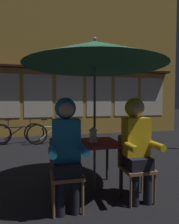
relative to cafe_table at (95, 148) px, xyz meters
The scene contains 11 objects.
ground_plane 0.64m from the cafe_table, ahead, with size 60.00×60.00×0.00m, color black.
cafe_table is the anchor object (origin of this frame).
patio_umbrella 1.42m from the cafe_table, ahead, with size 2.10×2.10×2.31m.
lantern 0.23m from the cafe_table, 153.61° to the right, with size 0.11×0.11×0.23m.
chair_left 0.62m from the cafe_table, 142.45° to the right, with size 0.40×0.40×0.87m.
chair_right 0.62m from the cafe_table, 37.55° to the right, with size 0.40×0.40×0.87m.
person_left_hooded 0.67m from the cafe_table, 138.43° to the right, with size 0.45×0.56×1.40m.
person_right_hooded 0.67m from the cafe_table, 41.57° to the right, with size 0.45×0.56×1.40m.
shopfront_building 5.93m from the cafe_table, 86.60° to the left, with size 10.00×0.93×6.20m.
bicycle_second 4.05m from the cafe_table, 112.69° to the left, with size 1.67×0.31×0.84m.
bicycle_third 3.60m from the cafe_table, 97.26° to the left, with size 1.66×0.34×0.84m.
Camera 1 is at (-0.76, -2.79, 1.34)m, focal length 30.75 mm.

